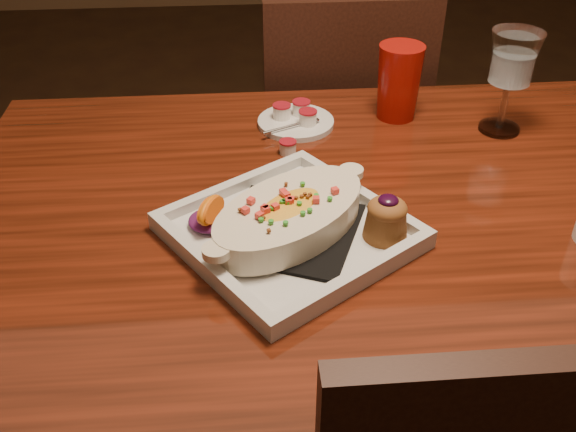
{
  "coord_description": "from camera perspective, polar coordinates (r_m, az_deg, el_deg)",
  "views": [
    {
      "loc": [
        -0.26,
        -0.87,
        1.35
      ],
      "look_at": [
        -0.19,
        -0.06,
        0.77
      ],
      "focal_mm": 40.0,
      "sensor_mm": 36.0,
      "label": 1
    }
  ],
  "objects": [
    {
      "name": "goblet",
      "position": [
        1.3,
        19.33,
        12.65
      ],
      "size": [
        0.1,
        0.1,
        0.2
      ],
      "color": "silver",
      "rests_on": "table"
    },
    {
      "name": "plate",
      "position": [
        0.97,
        0.6,
        -0.46
      ],
      "size": [
        0.44,
        0.44,
        0.08
      ],
      "rotation": [
        0.0,
        0.0,
        0.6
      ],
      "color": "silver",
      "rests_on": "table"
    },
    {
      "name": "red_tumbler",
      "position": [
        1.33,
        9.82,
        11.65
      ],
      "size": [
        0.09,
        0.09,
        0.15
      ],
      "primitive_type": "cone",
      "color": "#A2110B",
      "rests_on": "table"
    },
    {
      "name": "chair_far",
      "position": [
        1.74,
        4.47,
        6.35
      ],
      "size": [
        0.42,
        0.42,
        0.93
      ],
      "rotation": [
        0.0,
        0.0,
        3.14
      ],
      "color": "black",
      "rests_on": "floor"
    },
    {
      "name": "creamer_loose",
      "position": [
        1.2,
        -0.01,
        6.16
      ],
      "size": [
        0.03,
        0.03,
        0.03
      ],
      "color": "white",
      "rests_on": "table"
    },
    {
      "name": "table",
      "position": [
        1.14,
        9.33,
        -2.68
      ],
      "size": [
        1.5,
        0.9,
        0.75
      ],
      "color": "maroon",
      "rests_on": "floor"
    },
    {
      "name": "saucer",
      "position": [
        1.3,
        0.68,
        8.56
      ],
      "size": [
        0.15,
        0.15,
        0.1
      ],
      "color": "silver",
      "rests_on": "table"
    }
  ]
}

